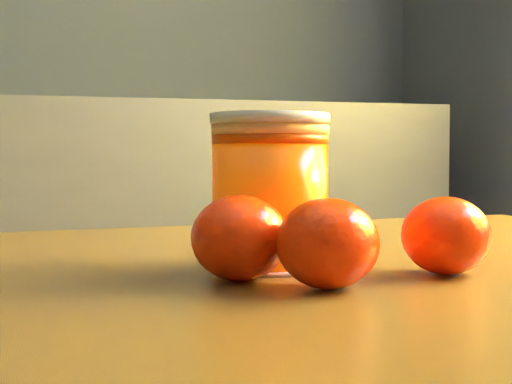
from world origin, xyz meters
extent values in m
cube|color=brown|center=(0.77, 0.03, 0.67)|extent=(0.96, 0.71, 0.04)
cylinder|color=#FF5805|center=(0.74, 0.02, 0.74)|extent=(0.09, 0.09, 0.10)
cylinder|color=#FFBA68|center=(0.74, 0.02, 0.79)|extent=(0.09, 0.09, 0.01)
cylinder|color=silver|center=(0.74, 0.02, 0.80)|extent=(0.09, 0.09, 0.01)
ellipsoid|color=#FF2E05|center=(0.71, -0.03, 0.71)|extent=(0.08, 0.08, 0.06)
ellipsoid|color=#FF2E05|center=(0.85, -0.05, 0.71)|extent=(0.08, 0.08, 0.06)
ellipsoid|color=#FF2E05|center=(0.75, -0.07, 0.71)|extent=(0.07, 0.07, 0.06)
camera|label=1|loc=(0.59, -0.49, 0.77)|focal=50.00mm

